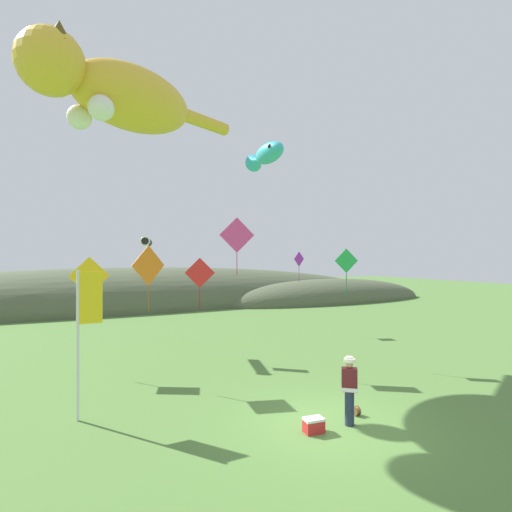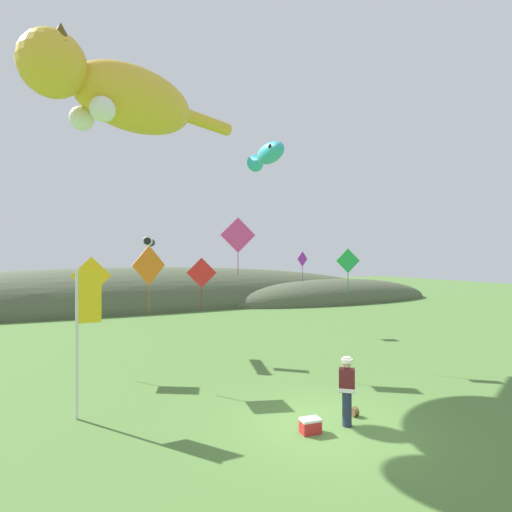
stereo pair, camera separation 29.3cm
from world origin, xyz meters
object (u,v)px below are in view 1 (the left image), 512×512
Objects in this scene: kite_tube_streamer at (147,242)px; kite_diamond_pink at (237,235)px; kite_diamond_violet at (299,259)px; kite_diamond_green at (346,261)px; picnic_cooler at (314,425)px; festival_banner_pole at (84,321)px; kite_giant_cat at (118,94)px; kite_diamond_gold at (89,276)px; kite_fish_windsock at (266,155)px; festival_attendant at (349,388)px; kite_diamond_red at (200,273)px; kite_diamond_orange at (149,266)px; kite_spool at (356,411)px.

kite_diamond_pink reaches higher than kite_tube_streamer.
kite_diamond_pink is at bearing -141.99° from kite_diamond_violet.
picnic_cooler is at bearing -137.18° from kite_diamond_green.
kite_giant_cat is (1.58, 4.78, 8.14)m from festival_banner_pole.
picnic_cooler is at bearing -61.15° from kite_diamond_gold.
kite_diamond_gold is at bearing 160.31° from kite_diamond_green.
picnic_cooler is 6.56m from festival_banner_pole.
kite_fish_windsock is at bearing 71.69° from picnic_cooler.
picnic_cooler is 0.28× the size of kite_diamond_green.
picnic_cooler is at bearing -35.23° from festival_banner_pole.
festival_attendant is 11.87m from kite_tube_streamer.
kite_fish_windsock is 8.31m from kite_diamond_gold.
kite_diamond_red is 7.79m from kite_diamond_violet.
kite_spool is at bearing -51.80° from kite_diamond_orange.
festival_attendant is 0.61× the size of kite_fish_windsock.
kite_tube_streamer is at bearing 127.14° from kite_diamond_red.
kite_spool is at bearing -51.78° from kite_diamond_gold.
kite_tube_streamer is at bearing -175.80° from kite_diamond_violet.
kite_diamond_violet is at bearing 72.04° from kite_diamond_green.
kite_diamond_pink is at bearing -65.86° from kite_diamond_red.
festival_banner_pole is 8.25m from kite_tube_streamer.
kite_diamond_gold is (-6.40, 2.15, -4.84)m from kite_fish_windsock.
kite_fish_windsock reaches higher than festival_banner_pole.
kite_tube_streamer is 0.92× the size of kite_diamond_orange.
kite_diamond_green is at bearing -22.99° from kite_diamond_pink.
kite_diamond_gold reaches higher than picnic_cooler.
kite_giant_cat is at bearing 156.07° from kite_fish_windsock.
festival_banner_pole is 14.58m from kite_diamond_violet.
kite_diamond_orange is at bearing -101.74° from kite_tube_streamer.
kite_diamond_pink is 5.81m from kite_diamond_gold.
kite_giant_cat is 4.86× the size of kite_diamond_green.
kite_tube_streamer is at bearing 55.47° from kite_giant_cat.
kite_diamond_violet is at bearing 15.77° from kite_diamond_gold.
kite_giant_cat is 4.01× the size of kite_diamond_orange.
kite_giant_cat is 7.25m from kite_diamond_pink.
kite_diamond_gold is at bearing -164.23° from kite_diamond_violet.
kite_diamond_pink is at bearing 8.32° from kite_diamond_orange.
kite_diamond_red is at bearing 101.41° from kite_spool.
kite_diamond_orange is at bearing 171.04° from kite_diamond_green.
festival_banner_pole is at bearing -135.82° from kite_diamond_red.
kite_giant_cat reaches higher than kite_diamond_violet.
kite_tube_streamer is at bearing 65.74° from festival_banner_pole.
kite_diamond_pink is (2.63, -4.27, 0.16)m from kite_tube_streamer.
kite_fish_windsock reaches higher than kite_diamond_gold.
festival_attendant is 1.08m from kite_spool.
kite_tube_streamer reaches higher than festival_banner_pole.
kite_diamond_orange is (-4.69, -0.02, -4.42)m from kite_fish_windsock.
festival_banner_pole is 7.05m from kite_diamond_red.
kite_diamond_gold is at bearing -176.09° from kite_diamond_red.
kite_fish_windsock reaches higher than picnic_cooler.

